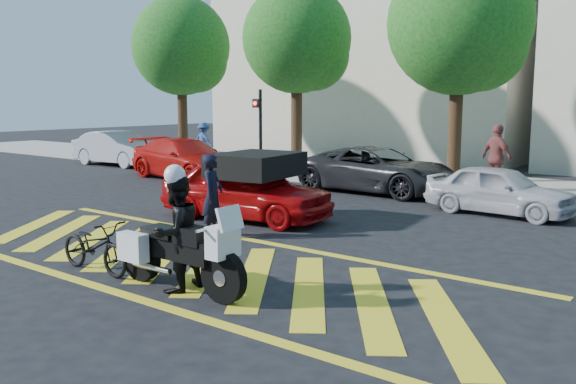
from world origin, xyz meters
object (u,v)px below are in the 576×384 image
Objects in this scene: officer_moto at (176,233)px; officer_bike at (213,196)px; parked_left at (186,159)px; police_motorcycle at (178,251)px; parked_far_left at (118,148)px; bicycle at (95,246)px; parked_mid_left at (378,170)px; parked_mid_right at (499,190)px; red_convertible at (246,189)px.

officer_bike is at bearing -144.10° from officer_moto.
officer_moto is 13.15m from parked_left.
police_motorcycle is at bearing -125.81° from parked_left.
officer_moto reaches higher than parked_far_left.
officer_moto reaches higher than bicycle.
parked_mid_right is (4.22, -1.40, -0.08)m from parked_mid_left.
officer_bike is 3.62m from officer_moto.
officer_bike is at bearing -121.98° from parked_left.
parked_left is at bearing 94.02° from parked_mid_right.
officer_moto reaches higher than parked_left.
parked_mid_right is (11.29, 0.00, -0.11)m from parked_left.
officer_bike is at bearing -121.57° from parked_far_left.
parked_mid_right is at bearing -96.27° from parked_far_left.
police_motorcycle is at bearing -156.28° from red_convertible.
parked_mid_left reaches higher than parked_mid_right.
officer_bike is 0.34× the size of parked_mid_left.
officer_bike reaches higher than parked_far_left.
parked_mid_right is at bearing 168.86° from officer_moto.
red_convertible is (-1.01, 4.93, 0.28)m from bicycle.
officer_bike is 0.35× the size of parked_left.
parked_mid_left is (-0.33, 7.54, -0.17)m from officer_bike.
officer_bike is 7.55m from parked_mid_left.
parked_left is (5.65, -1.32, -0.02)m from parked_far_left.
parked_far_left is at bearing 35.57° from officer_bike.
police_motorcycle is at bearing 173.13° from parked_mid_right.
bicycle is 9.90m from parked_mid_right.
police_motorcycle is 0.27m from officer_moto.
parked_left is 0.99× the size of parked_mid_left.
parked_mid_left is (0.38, 5.70, -0.02)m from red_convertible.
bicycle is 0.46× the size of parked_mid_right.
officer_bike is 0.41× the size of red_convertible.
bicycle is 0.95× the size of officer_moto.
red_convertible is at bearing -116.29° from parked_far_left.
officer_bike is at bearing 126.11° from police_motorcycle.
bicycle is 17.02m from parked_far_left.
parked_far_left is (-15.20, 10.39, 0.13)m from police_motorcycle.
parked_far_left reaches higher than red_convertible.
parked_far_left reaches higher than bicycle.
parked_mid_right is (3.89, 6.14, -0.25)m from officer_bike.
parked_mid_right is (1.76, 9.07, -0.26)m from officer_moto.
officer_bike is 3.13m from bicycle.
police_motorcycle is at bearing -84.59° from bicycle.
officer_moto is 18.39m from parked_far_left.
bicycle is at bearing -130.12° from parked_far_left.
police_motorcycle is 0.51× the size of parked_left.
officer_moto is at bearing -156.42° from red_convertible.
police_motorcycle is 0.60× the size of red_convertible.
police_motorcycle is (2.15, -2.92, -0.26)m from officer_bike.
police_motorcycle is 10.76m from parked_mid_left.
officer_moto is (-0.02, 0.00, 0.27)m from police_motorcycle.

